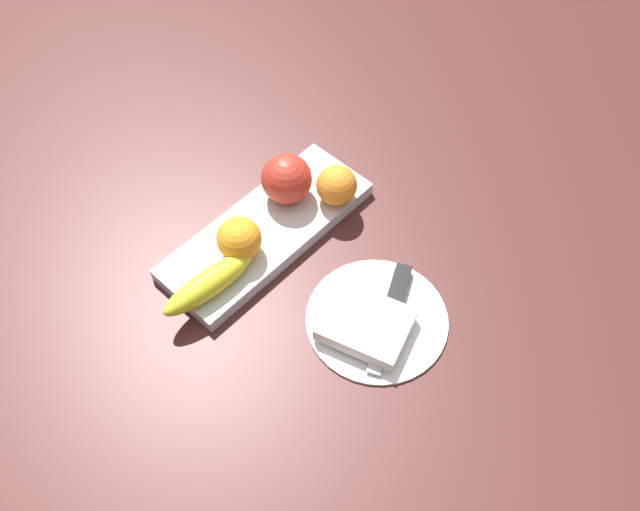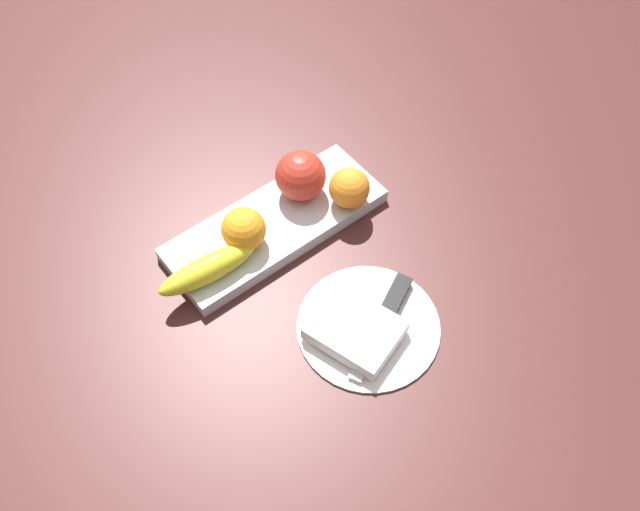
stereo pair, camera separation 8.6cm
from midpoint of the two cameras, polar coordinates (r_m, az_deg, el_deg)
name	(u,v)px [view 1 (the left image)]	position (r m, az deg, el deg)	size (l,w,h in m)	color
ground_plane	(251,249)	(1.06, -8.10, 0.44)	(2.40, 2.40, 0.00)	#47211F
fruit_tray	(267,231)	(1.07, -6.70, 1.94)	(0.35, 0.13, 0.02)	silver
apple	(287,179)	(1.06, -5.13, 6.26)	(0.08, 0.08, 0.08)	red
banana	(209,283)	(0.99, -11.72, -2.45)	(0.15, 0.04, 0.04)	yellow
orange_near_apple	(239,239)	(1.01, -9.19, 1.23)	(0.07, 0.07, 0.07)	orange
orange_near_banana	(337,185)	(1.06, -0.93, 5.74)	(0.06, 0.06, 0.06)	orange
dinner_plate	(377,319)	(0.98, 2.29, -5.45)	(0.21, 0.21, 0.01)	white
folded_napkin	(366,324)	(0.96, 1.30, -5.94)	(0.10, 0.12, 0.02)	white
knife	(395,300)	(0.99, 3.78, -3.90)	(0.17, 0.10, 0.01)	silver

